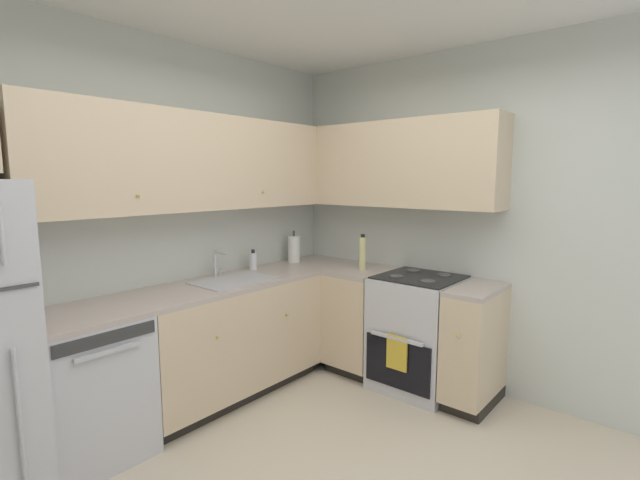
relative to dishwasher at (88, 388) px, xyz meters
name	(u,v)px	position (x,y,z in m)	size (l,w,h in m)	color
wall_back	(147,226)	(0.61, 0.33, 0.90)	(3.68, 0.05, 2.67)	silver
wall_right	(492,223)	(2.42, -1.49, 0.90)	(0.05, 3.68, 2.67)	silver
dishwasher	(88,388)	(0.00, 0.00, 0.00)	(0.60, 0.63, 0.86)	silver
lower_cabinets_back	(228,339)	(1.05, 0.00, 0.00)	(1.49, 0.62, 0.86)	beige
countertop_back	(227,284)	(1.05, 0.00, 0.45)	(2.70, 0.60, 0.04)	#B7A89E
lower_cabinets_right	(402,331)	(2.10, -0.92, 0.00)	(0.62, 1.37, 0.86)	beige
countertop_right	(403,278)	(2.10, -0.92, 0.45)	(0.60, 1.37, 0.03)	#B7A89E
oven_range	(418,331)	(2.12, -1.06, 0.02)	(0.68, 0.62, 1.05)	silver
upper_cabinets_back	(193,163)	(0.89, 0.14, 1.36)	(2.38, 0.34, 0.69)	beige
upper_cabinets_right	(387,165)	(2.24, -0.66, 1.36)	(0.32, 1.92, 0.69)	beige
sink	(234,286)	(1.10, -0.03, 0.43)	(0.60, 0.40, 0.10)	#B7B7BC
faucet	(217,261)	(1.10, 0.18, 0.59)	(0.07, 0.16, 0.21)	silver
soap_bottle	(253,261)	(1.48, 0.18, 0.54)	(0.06, 0.06, 0.17)	silver
paper_towel_roll	(294,249)	(1.96, 0.16, 0.59)	(0.11, 0.11, 0.31)	white
oil_bottle	(363,253)	(2.10, -0.52, 0.61)	(0.06, 0.06, 0.30)	beige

